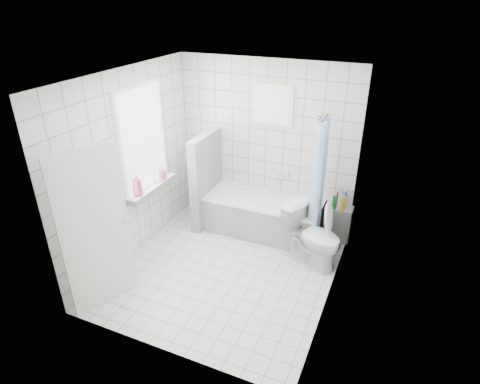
% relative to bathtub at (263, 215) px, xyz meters
% --- Properties ---
extents(ground, '(3.00, 3.00, 0.00)m').
position_rel_bathtub_xyz_m(ground, '(-0.12, -1.12, -0.29)').
color(ground, white).
rests_on(ground, ground).
extents(ceiling, '(3.00, 3.00, 0.00)m').
position_rel_bathtub_xyz_m(ceiling, '(-0.12, -1.12, 2.31)').
color(ceiling, white).
rests_on(ceiling, ground).
extents(wall_back, '(2.80, 0.02, 2.60)m').
position_rel_bathtub_xyz_m(wall_back, '(-0.12, 0.38, 1.01)').
color(wall_back, white).
rests_on(wall_back, ground).
extents(wall_front, '(2.80, 0.02, 2.60)m').
position_rel_bathtub_xyz_m(wall_front, '(-0.12, -2.62, 1.01)').
color(wall_front, white).
rests_on(wall_front, ground).
extents(wall_left, '(0.02, 3.00, 2.60)m').
position_rel_bathtub_xyz_m(wall_left, '(-1.52, -1.12, 1.01)').
color(wall_left, white).
rests_on(wall_left, ground).
extents(wall_right, '(0.02, 3.00, 2.60)m').
position_rel_bathtub_xyz_m(wall_right, '(1.28, -1.12, 1.01)').
color(wall_right, white).
rests_on(wall_right, ground).
extents(window_left, '(0.01, 0.90, 1.40)m').
position_rel_bathtub_xyz_m(window_left, '(-1.48, -0.82, 1.31)').
color(window_left, white).
rests_on(window_left, wall_left).
extents(window_back, '(0.50, 0.01, 0.50)m').
position_rel_bathtub_xyz_m(window_back, '(-0.02, 0.33, 1.66)').
color(window_back, white).
rests_on(window_back, wall_back).
extents(window_sill, '(0.18, 1.02, 0.08)m').
position_rel_bathtub_xyz_m(window_sill, '(-1.43, -0.82, 0.57)').
color(window_sill, white).
rests_on(window_sill, wall_left).
extents(door, '(0.37, 0.75, 2.00)m').
position_rel_bathtub_xyz_m(door, '(-1.21, -2.24, 0.71)').
color(door, silver).
rests_on(door, ground).
extents(bathtub, '(1.77, 0.77, 0.58)m').
position_rel_bathtub_xyz_m(bathtub, '(0.00, 0.00, 0.00)').
color(bathtub, white).
rests_on(bathtub, ground).
extents(partition_wall, '(0.15, 0.85, 1.50)m').
position_rel_bathtub_xyz_m(partition_wall, '(-0.95, -0.05, 0.46)').
color(partition_wall, white).
rests_on(partition_wall, ground).
extents(tiled_ledge, '(0.40, 0.24, 0.55)m').
position_rel_bathtub_xyz_m(tiled_ledge, '(1.11, 0.25, -0.02)').
color(tiled_ledge, white).
rests_on(tiled_ledge, ground).
extents(toilet, '(0.94, 0.74, 0.85)m').
position_rel_bathtub_xyz_m(toilet, '(0.91, -0.47, 0.13)').
color(toilet, white).
rests_on(toilet, ground).
extents(curtain_rod, '(0.02, 0.80, 0.02)m').
position_rel_bathtub_xyz_m(curtain_rod, '(0.83, -0.02, 1.71)').
color(curtain_rod, silver).
rests_on(curtain_rod, wall_back).
extents(shower_curtain, '(0.14, 0.48, 1.78)m').
position_rel_bathtub_xyz_m(shower_curtain, '(0.83, -0.16, 0.81)').
color(shower_curtain, '#4682CD').
rests_on(shower_curtain, curtain_rod).
extents(tub_faucet, '(0.18, 0.06, 0.06)m').
position_rel_bathtub_xyz_m(tub_faucet, '(0.10, 0.33, 0.56)').
color(tub_faucet, silver).
rests_on(tub_faucet, wall_back).
extents(sill_bottles, '(0.17, 0.74, 0.32)m').
position_rel_bathtub_xyz_m(sill_bottles, '(-1.42, -0.89, 0.75)').
color(sill_bottles, white).
rests_on(sill_bottles, window_sill).
extents(ledge_bottles, '(0.19, 0.20, 0.25)m').
position_rel_bathtub_xyz_m(ledge_bottles, '(1.10, 0.22, 0.38)').
color(ledge_bottles, blue).
rests_on(ledge_bottles, tiled_ledge).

